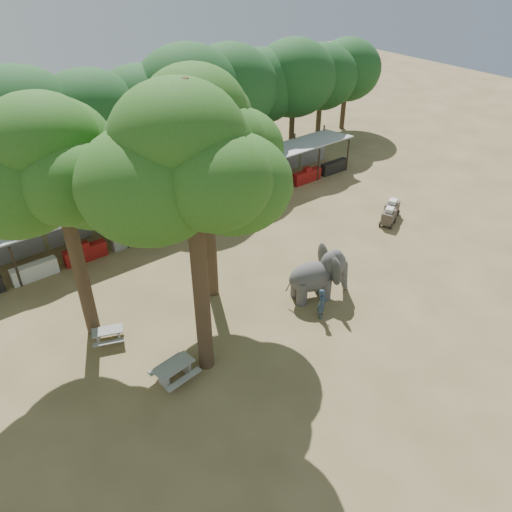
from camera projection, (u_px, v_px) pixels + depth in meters
ground at (338, 331)px, 23.25m from camera, size 100.00×100.00×0.00m
vendor_stalls at (184, 200)px, 31.72m from camera, size 28.00×2.99×2.80m
yard_tree_left at (50, 167)px, 18.80m from camera, size 7.10×6.90×11.02m
yard_tree_center at (185, 165)px, 16.47m from camera, size 7.10×6.90×12.04m
yard_tree_back at (199, 132)px, 21.00m from camera, size 7.10×6.90×11.36m
backdrop_trees at (138, 113)px, 32.72m from camera, size 46.46×5.95×8.33m
elephant at (319, 275)px, 24.83m from camera, size 3.45×2.58×2.56m
handler at (322, 303)px, 23.69m from camera, size 0.69×0.69×1.62m
picnic_table_near at (174, 370)px, 20.50m from camera, size 1.85×1.71×0.83m
picnic_table_far at (108, 334)px, 22.46m from camera, size 1.70×1.63×0.68m
cart_front at (389, 216)px, 31.22m from camera, size 1.42×1.20×1.18m
cart_back at (392, 208)px, 32.06m from camera, size 1.45×1.20×1.21m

